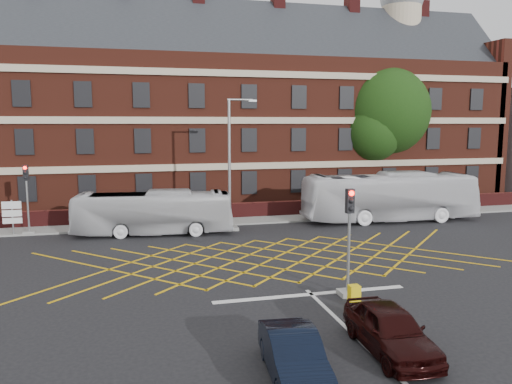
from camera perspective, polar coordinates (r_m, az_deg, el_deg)
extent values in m
plane|color=black|center=(23.61, 3.36, -8.85)|extent=(120.00, 120.00, 0.00)
cube|color=#542015|center=(44.10, -5.14, 6.82)|extent=(50.00, 12.00, 12.00)
cube|color=black|center=(44.40, -5.24, 14.58)|extent=(51.00, 10.61, 10.61)
cube|color=#B7A88C|center=(38.10, -3.74, 8.18)|extent=(50.00, 0.18, 0.50)
cube|color=black|center=(38.14, -3.73, 5.92)|extent=(1.20, 0.14, 1.80)
cube|color=#491413|center=(44.65, -14.82, 20.19)|extent=(1.00, 1.40, 3.20)
cylinder|color=#B7A88C|center=(50.78, 16.19, 16.88)|extent=(3.60, 3.60, 6.00)
cube|color=#491413|center=(35.78, -2.82, -2.18)|extent=(56.00, 0.50, 1.10)
cube|color=slate|center=(34.90, -2.50, -3.25)|extent=(60.00, 3.00, 0.12)
cube|color=#CC990C|center=(25.44, 2.01, -7.59)|extent=(8.22, 8.22, 0.02)
cube|color=silver|center=(20.45, 6.33, -11.53)|extent=(8.00, 0.30, 0.02)
cube|color=silver|center=(15.02, 15.43, -19.26)|extent=(0.15, 14.00, 0.02)
imported|color=silver|center=(31.22, -11.63, -2.32)|extent=(9.88, 3.35, 2.70)
imported|color=silver|center=(35.93, 15.04, -0.54)|extent=(12.36, 3.59, 3.40)
imported|color=black|center=(14.01, 4.35, -18.18)|extent=(1.71, 4.00, 1.28)
imported|color=black|center=(15.89, 15.11, -14.92)|extent=(1.82, 4.19, 1.41)
cylinder|color=black|center=(44.52, 14.27, 2.91)|extent=(0.90, 0.90, 6.25)
sphere|color=black|center=(44.38, 14.48, 8.91)|extent=(7.62, 7.62, 7.62)
sphere|color=black|center=(42.97, 13.13, 6.69)|extent=(4.95, 4.95, 4.95)
sphere|color=black|center=(45.79, 15.61, 7.17)|extent=(4.57, 4.57, 4.57)
cube|color=slate|center=(20.53, 10.41, -11.28)|extent=(0.70, 0.70, 0.20)
cylinder|color=gray|center=(20.05, 10.53, -6.82)|extent=(0.12, 0.12, 3.50)
cube|color=black|center=(19.64, 10.68, -1.02)|extent=(0.30, 0.25, 0.95)
sphere|color=#FF0C05|center=(19.46, 10.88, -0.15)|extent=(0.20, 0.20, 0.20)
cube|color=slate|center=(33.82, -24.47, -4.25)|extent=(0.70, 0.70, 0.20)
cylinder|color=gray|center=(33.53, -24.63, -1.49)|extent=(0.12, 0.12, 3.50)
cube|color=black|center=(33.29, -24.83, 2.00)|extent=(0.30, 0.25, 0.95)
sphere|color=#FF0C05|center=(33.12, -24.90, 2.52)|extent=(0.20, 0.20, 0.20)
cube|color=slate|center=(32.09, -3.01, -4.16)|extent=(1.00, 1.00, 0.20)
cylinder|color=gray|center=(31.50, -3.06, 3.00)|extent=(0.18, 0.18, 8.23)
cylinder|color=gray|center=(31.56, -1.84, 10.50)|extent=(1.60, 0.12, 0.12)
cube|color=gray|center=(31.74, -0.41, 10.40)|extent=(0.50, 0.20, 0.12)
cylinder|color=gray|center=(33.59, -26.06, -2.68)|extent=(0.10, 0.10, 2.20)
cube|color=silver|center=(33.39, -26.17, -1.36)|extent=(1.10, 0.06, 0.45)
cube|color=silver|center=(33.46, -26.12, -2.20)|extent=(1.10, 0.06, 0.40)
cube|color=silver|center=(33.54, -26.07, -2.96)|extent=(1.10, 0.06, 0.35)
cube|color=yellow|center=(19.34, 11.14, -11.56)|extent=(0.40, 0.36, 0.81)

